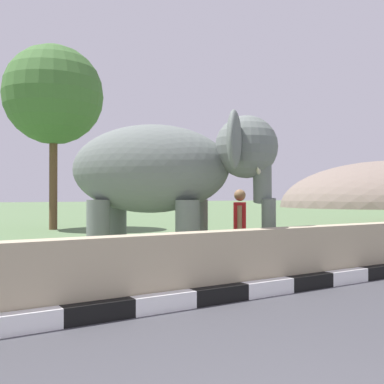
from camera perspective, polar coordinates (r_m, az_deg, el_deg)
striped_curb at (r=5.64m, az=-16.14°, el=-14.93°), size 16.20×0.20×0.24m
barrier_parapet at (r=6.83m, az=2.72°, el=-9.14°), size 28.00×0.36×1.00m
elephant at (r=8.68m, az=-3.12°, el=2.56°), size 3.86×3.80×3.01m
person_handler at (r=8.96m, az=6.05°, el=-4.33°), size 0.47×0.55×1.66m
tree_distant at (r=21.83m, az=-17.03°, el=11.54°), size 4.46×4.46×8.32m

